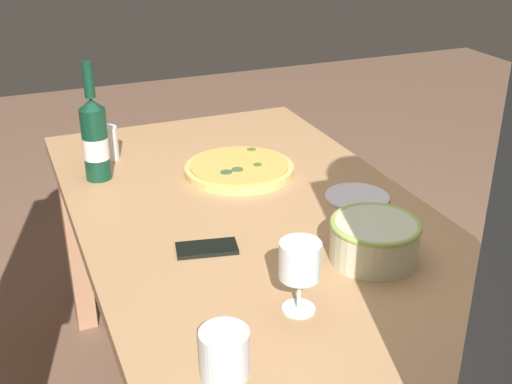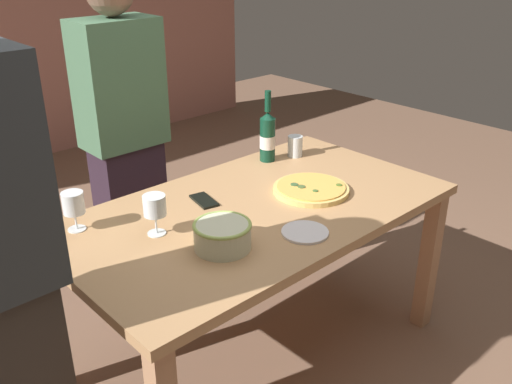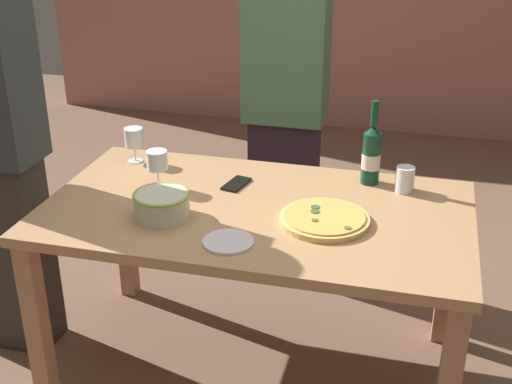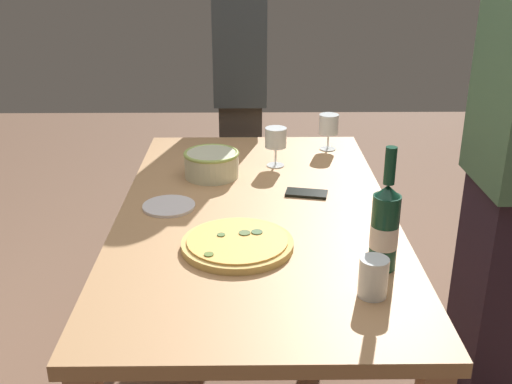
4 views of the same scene
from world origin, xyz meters
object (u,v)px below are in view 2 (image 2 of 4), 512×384
at_px(cup_amber, 295,146).
at_px(cell_phone, 204,201).
at_px(dining_table, 256,226).
at_px(pizza, 311,189).
at_px(person_host, 125,139).
at_px(wine_glass_near_pizza, 73,204).
at_px(serving_bowl, 222,234).
at_px(wine_glass_by_bottle, 155,207).
at_px(side_plate, 305,232).
at_px(wine_bottle, 268,136).

distance_m(cup_amber, cell_phone, 0.67).
relative_size(dining_table, cup_amber, 15.44).
xyz_separation_m(pizza, cup_amber, (0.26, 0.34, 0.04)).
xyz_separation_m(dining_table, person_host, (-0.08, 0.87, 0.18)).
bearing_deg(pizza, wine_glass_near_pizza, 157.55).
distance_m(serving_bowl, wine_glass_near_pizza, 0.57).
bearing_deg(wine_glass_near_pizza, cell_phone, -15.06).
bearing_deg(cell_phone, wine_glass_by_bottle, 29.80).
relative_size(serving_bowl, side_plate, 1.18).
xyz_separation_m(wine_bottle, cell_phone, (-0.52, -0.16, -0.12)).
xyz_separation_m(cup_amber, side_plate, (-0.55, -0.58, -0.05)).
relative_size(wine_bottle, cup_amber, 3.33).
xyz_separation_m(wine_glass_by_bottle, person_host, (0.35, 0.79, -0.02)).
height_order(dining_table, side_plate, side_plate).
distance_m(pizza, person_host, 0.99).
xyz_separation_m(dining_table, wine_glass_by_bottle, (-0.42, 0.08, 0.20)).
bearing_deg(cell_phone, wine_bottle, -151.15).
relative_size(side_plate, person_host, 0.11).
relative_size(wine_glass_near_pizza, cell_phone, 1.06).
distance_m(wine_bottle, wine_glass_near_pizza, 1.01).
bearing_deg(wine_bottle, serving_bowl, -144.49).
bearing_deg(cell_phone, person_host, -82.32).
distance_m(pizza, wine_bottle, 0.43).
bearing_deg(serving_bowl, person_host, 77.32).
height_order(serving_bowl, wine_bottle, wine_bottle).
relative_size(pizza, wine_glass_by_bottle, 2.11).
bearing_deg(dining_table, cup_amber, 28.30).
xyz_separation_m(wine_glass_by_bottle, cup_amber, (0.95, 0.20, -0.06)).
distance_m(wine_bottle, wine_glass_by_bottle, 0.85).
xyz_separation_m(dining_table, wine_bottle, (0.39, 0.34, 0.22)).
height_order(wine_bottle, person_host, person_host).
bearing_deg(side_plate, wine_glass_near_pizza, 135.02).
height_order(dining_table, cup_amber, cup_amber).
bearing_deg(cup_amber, side_plate, -133.82).
height_order(pizza, cell_phone, pizza).
relative_size(wine_bottle, person_host, 0.21).
relative_size(serving_bowl, wine_glass_near_pizza, 1.37).
bearing_deg(side_plate, cup_amber, 46.18).
height_order(pizza, wine_glass_by_bottle, wine_glass_by_bottle).
relative_size(wine_glass_near_pizza, wine_glass_by_bottle, 0.98).
bearing_deg(pizza, cup_amber, 52.66).
xyz_separation_m(wine_bottle, wine_glass_near_pizza, (-1.01, -0.02, -0.02)).
height_order(pizza, wine_bottle, wine_bottle).
bearing_deg(serving_bowl, cup_amber, 28.03).
height_order(wine_bottle, wine_glass_by_bottle, wine_bottle).
distance_m(wine_glass_by_bottle, person_host, 0.86).
height_order(cell_phone, person_host, person_host).
bearing_deg(wine_glass_by_bottle, side_plate, -42.80).
distance_m(dining_table, person_host, 0.89).
relative_size(wine_bottle, wine_glass_by_bottle, 2.23).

